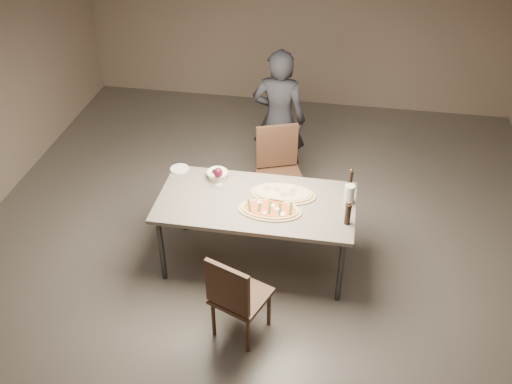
% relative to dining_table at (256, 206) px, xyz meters
% --- Properties ---
extents(room, '(7.00, 7.00, 7.00)m').
position_rel_dining_table_xyz_m(room, '(0.00, 0.00, 0.71)').
color(room, '#59534C').
rests_on(room, ground).
extents(dining_table, '(1.80, 0.90, 0.75)m').
position_rel_dining_table_xyz_m(dining_table, '(0.00, 0.00, 0.00)').
color(dining_table, slate).
rests_on(dining_table, ground).
extents(zucchini_pizza, '(0.58, 0.32, 0.05)m').
position_rel_dining_table_xyz_m(zucchini_pizza, '(0.15, -0.13, 0.07)').
color(zucchini_pizza, tan).
rests_on(zucchini_pizza, dining_table).
extents(ham_pizza, '(0.61, 0.34, 0.04)m').
position_rel_dining_table_xyz_m(ham_pizza, '(0.23, 0.13, 0.07)').
color(ham_pizza, tan).
rests_on(ham_pizza, dining_table).
extents(bread_basket, '(0.21, 0.21, 0.07)m').
position_rel_dining_table_xyz_m(bread_basket, '(-0.43, 0.30, 0.10)').
color(bread_basket, beige).
rests_on(bread_basket, dining_table).
extents(oil_dish, '(0.15, 0.15, 0.02)m').
position_rel_dining_table_xyz_m(oil_dish, '(0.30, 0.03, 0.07)').
color(oil_dish, white).
rests_on(oil_dish, dining_table).
extents(pepper_mill_left, '(0.06, 0.06, 0.23)m').
position_rel_dining_table_xyz_m(pepper_mill_left, '(0.83, -0.18, 0.17)').
color(pepper_mill_left, black).
rests_on(pepper_mill_left, dining_table).
extents(pepper_mill_right, '(0.05, 0.05, 0.20)m').
position_rel_dining_table_xyz_m(pepper_mill_right, '(0.83, 0.37, 0.15)').
color(pepper_mill_right, black).
rests_on(pepper_mill_right, dining_table).
extents(carafe, '(0.09, 0.09, 0.19)m').
position_rel_dining_table_xyz_m(carafe, '(0.83, 0.12, 0.15)').
color(carafe, silver).
rests_on(carafe, dining_table).
extents(wine_glass, '(0.08, 0.08, 0.19)m').
position_rel_dining_table_xyz_m(wine_glass, '(-0.39, 0.19, 0.19)').
color(wine_glass, silver).
rests_on(wine_glass, dining_table).
extents(side_plate, '(0.18, 0.18, 0.01)m').
position_rel_dining_table_xyz_m(side_plate, '(-0.83, 0.38, 0.06)').
color(side_plate, white).
rests_on(side_plate, dining_table).
extents(chair_near, '(0.54, 0.54, 0.88)m').
position_rel_dining_table_xyz_m(chair_near, '(-0.01, -0.94, -0.20)').
color(chair_near, '#40281B').
rests_on(chair_near, ground).
extents(chair_far, '(0.60, 0.60, 0.98)m').
position_rel_dining_table_xyz_m(chair_far, '(0.09, 0.88, -0.14)').
color(chair_far, '#40281B').
rests_on(chair_far, ground).
extents(diner, '(0.61, 0.41, 1.63)m').
position_rel_dining_table_xyz_m(diner, '(0.01, 1.42, 0.12)').
color(diner, black).
rests_on(diner, ground).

